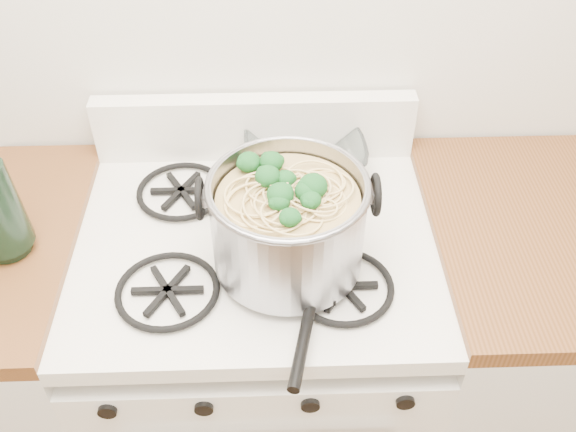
{
  "coord_description": "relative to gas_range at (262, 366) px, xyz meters",
  "views": [
    {
      "loc": [
        0.04,
        0.29,
        1.86
      ],
      "look_at": [
        0.07,
        1.18,
        1.04
      ],
      "focal_mm": 40.0,
      "sensor_mm": 36.0,
      "label": 1
    }
  ],
  "objects": [
    {
      "name": "glass_bowl",
      "position": [
        0.12,
        0.23,
        0.5
      ],
      "size": [
        0.13,
        0.13,
        0.03
      ],
      "primitive_type": "imported",
      "rotation": [
        0.0,
        0.0,
        0.17
      ],
      "color": "white",
      "rests_on": "gas_range"
    },
    {
      "name": "spatula",
      "position": [
        0.12,
        -0.14,
        0.5
      ],
      "size": [
        0.35,
        0.37,
        0.02
      ],
      "primitive_type": null,
      "rotation": [
        0.0,
        0.0,
        -0.22
      ],
      "color": "black",
      "rests_on": "gas_range"
    },
    {
      "name": "counter_left",
      "position": [
        -0.51,
        0.0,
        0.02
      ],
      "size": [
        0.25,
        0.65,
        0.92
      ],
      "color": "silver",
      "rests_on": "ground"
    },
    {
      "name": "gas_range",
      "position": [
        0.0,
        0.0,
        0.0
      ],
      "size": [
        0.76,
        0.66,
        0.92
      ],
      "color": "white",
      "rests_on": "ground"
    },
    {
      "name": "stock_pot",
      "position": [
        0.07,
        -0.08,
        0.58
      ],
      "size": [
        0.34,
        0.31,
        0.21
      ],
      "color": "#97979F",
      "rests_on": "gas_range"
    }
  ]
}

